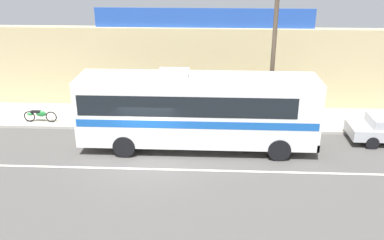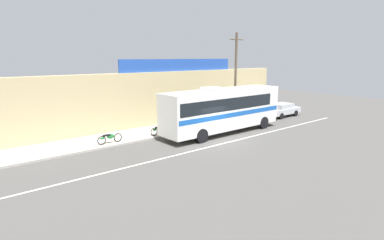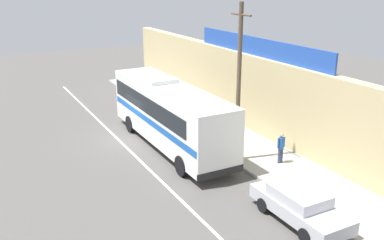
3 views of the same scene
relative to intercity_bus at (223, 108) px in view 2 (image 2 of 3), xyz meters
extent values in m
plane|color=#4F4C49|center=(-2.18, -1.53, -2.07)|extent=(70.00, 70.00, 0.00)
cube|color=#A8A399|center=(-2.18, 3.67, -2.00)|extent=(30.00, 3.60, 0.14)
cube|color=tan|center=(-2.18, 5.82, 0.33)|extent=(30.00, 0.70, 4.80)
cube|color=#234CAD|center=(0.22, 5.82, 3.28)|extent=(12.57, 0.12, 1.10)
cube|color=silver|center=(-2.18, -2.33, -2.06)|extent=(30.00, 0.14, 0.01)
cube|color=white|center=(0.08, 0.00, -0.07)|extent=(11.15, 2.49, 3.10)
cube|color=black|center=(-0.37, 0.00, 0.48)|extent=(9.81, 2.51, 0.96)
cube|color=#1956B2|center=(0.08, 0.00, -0.37)|extent=(10.93, 2.50, 0.36)
cube|color=black|center=(5.62, 0.00, 0.38)|extent=(0.04, 2.24, 1.40)
cube|color=black|center=(5.61, 0.00, -1.44)|extent=(0.12, 2.49, 0.36)
cube|color=silver|center=(-1.04, 0.00, 1.60)|extent=(1.40, 1.74, 0.24)
cylinder|color=black|center=(3.87, 1.15, -1.55)|extent=(1.04, 0.32, 1.04)
cylinder|color=black|center=(3.87, -1.15, -1.55)|extent=(1.04, 0.32, 1.04)
cylinder|color=black|center=(-3.27, 1.15, -1.55)|extent=(1.04, 0.32, 1.04)
cylinder|color=black|center=(-3.27, -1.15, -1.55)|extent=(1.04, 0.32, 1.04)
cube|color=#B7BABF|center=(9.82, 1.07, -1.46)|extent=(4.37, 1.74, 0.56)
cube|color=#B7BABF|center=(9.72, 1.07, -0.94)|extent=(2.27, 1.57, 0.48)
cube|color=black|center=(10.56, 1.07, -0.97)|extent=(0.21, 1.46, 0.34)
cylinder|color=black|center=(11.09, 1.89, -1.76)|extent=(0.62, 0.20, 0.62)
cylinder|color=black|center=(11.09, 0.25, -1.76)|extent=(0.62, 0.20, 0.62)
cylinder|color=black|center=(8.55, 1.89, -1.76)|extent=(0.62, 0.20, 0.62)
cylinder|color=black|center=(8.55, 0.25, -1.76)|extent=(0.62, 0.20, 0.62)
cylinder|color=brown|center=(3.76, 2.12, 2.12)|extent=(0.22, 0.22, 8.09)
cylinder|color=brown|center=(3.76, 2.12, 5.56)|extent=(1.60, 0.10, 0.10)
torus|color=black|center=(-8.04, 2.48, -1.62)|extent=(0.62, 0.06, 0.62)
torus|color=black|center=(-9.26, 2.48, -1.62)|extent=(0.62, 0.06, 0.62)
cylinder|color=silver|center=(-8.12, 2.48, -1.32)|extent=(0.34, 0.04, 0.65)
cylinder|color=silver|center=(-8.22, 2.48, -1.00)|extent=(0.03, 0.56, 0.03)
ellipsoid|color=#237F38|center=(-8.59, 2.48, -1.44)|extent=(0.56, 0.22, 0.34)
cube|color=black|center=(-8.87, 2.48, -1.32)|extent=(0.52, 0.20, 0.10)
ellipsoid|color=#237F38|center=(-9.20, 2.48, -1.48)|extent=(0.36, 0.14, 0.16)
torus|color=black|center=(-3.76, 2.31, -1.62)|extent=(0.62, 0.06, 0.62)
torus|color=black|center=(-5.09, 2.31, -1.62)|extent=(0.62, 0.06, 0.62)
cylinder|color=silver|center=(-3.84, 2.31, -1.32)|extent=(0.34, 0.04, 0.65)
cylinder|color=silver|center=(-3.94, 2.31, -1.00)|extent=(0.03, 0.56, 0.03)
ellipsoid|color=#237F38|center=(-4.36, 2.31, -1.44)|extent=(0.56, 0.22, 0.34)
cube|color=black|center=(-4.66, 2.31, -1.32)|extent=(0.52, 0.20, 0.10)
ellipsoid|color=#237F38|center=(-5.03, 2.31, -1.48)|extent=(0.36, 0.14, 0.16)
cylinder|color=navy|center=(5.21, 3.99, -1.53)|extent=(0.13, 0.13, 0.79)
cylinder|color=navy|center=(5.21, 3.81, -1.53)|extent=(0.13, 0.13, 0.79)
cylinder|color=#23519E|center=(5.21, 3.90, -0.83)|extent=(0.30, 0.30, 0.60)
sphere|color=tan|center=(5.21, 3.90, -0.40)|extent=(0.22, 0.22, 0.22)
cylinder|color=#23519E|center=(5.21, 4.10, -0.80)|extent=(0.08, 0.08, 0.55)
cylinder|color=#23519E|center=(5.21, 3.70, -0.80)|extent=(0.08, 0.08, 0.55)
cylinder|color=black|center=(-0.20, 4.00, -1.51)|extent=(0.13, 0.13, 0.82)
cylinder|color=black|center=(-0.20, 3.82, -1.51)|extent=(0.13, 0.13, 0.82)
cylinder|color=#2D7A4C|center=(-0.20, 3.91, -0.80)|extent=(0.30, 0.30, 0.62)
sphere|color=tan|center=(-0.20, 3.91, -0.35)|extent=(0.22, 0.22, 0.22)
cylinder|color=#2D7A4C|center=(-0.20, 4.11, -0.76)|extent=(0.08, 0.08, 0.57)
cylinder|color=#2D7A4C|center=(-0.20, 3.71, -0.76)|extent=(0.08, 0.08, 0.57)
camera|label=1|loc=(0.75, -18.78, 7.02)|focal=39.79mm
camera|label=2|loc=(-17.70, -17.48, 4.06)|focal=29.14mm
camera|label=3|loc=(20.96, -9.80, 7.26)|focal=39.93mm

